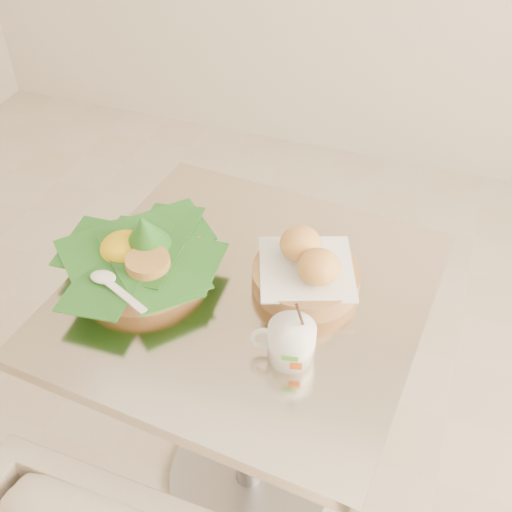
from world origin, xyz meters
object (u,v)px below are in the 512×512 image
(cafe_table, at_px, (247,360))
(bread_basket, at_px, (307,270))
(coffee_mug, at_px, (290,341))
(rice_basket, at_px, (140,255))

(cafe_table, height_order, bread_basket, bread_basket)
(coffee_mug, bearing_deg, rice_basket, 162.36)
(rice_basket, bearing_deg, coffee_mug, -17.64)
(cafe_table, xyz_separation_m, coffee_mug, (0.13, -0.13, 0.26))
(rice_basket, xyz_separation_m, coffee_mug, (0.35, -0.11, -0.00))
(coffee_mug, bearing_deg, bread_basket, 97.07)
(rice_basket, height_order, coffee_mug, rice_basket)
(cafe_table, relative_size, coffee_mug, 5.09)
(bread_basket, bearing_deg, coffee_mug, -82.93)
(rice_basket, distance_m, bread_basket, 0.34)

